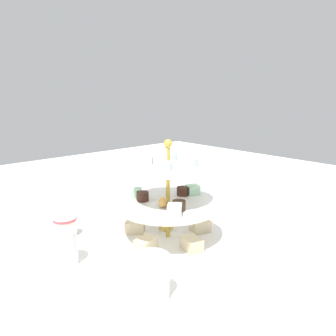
{
  "coord_description": "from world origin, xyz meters",
  "views": [
    {
      "loc": [
        -0.53,
        0.49,
        0.35
      ],
      "look_at": [
        0.0,
        0.0,
        0.18
      ],
      "focal_mm": 33.68,
      "sensor_mm": 36.0,
      "label": 1
    }
  ],
  "objects_px": {
    "water_glass_tall_right": "(200,189)",
    "butter_knife_right": "(109,207)",
    "water_glass_mid_back": "(153,276)",
    "water_glass_short_left": "(62,248)",
    "butter_knife_left": "(297,254)",
    "teacup_with_saucer": "(65,227)",
    "tiered_serving_stand": "(168,211)"
  },
  "relations": [
    {
      "from": "water_glass_tall_right",
      "to": "butter_knife_right",
      "type": "xyz_separation_m",
      "value": [
        0.2,
        0.21,
        -0.06
      ]
    },
    {
      "from": "water_glass_mid_back",
      "to": "water_glass_short_left",
      "type": "bearing_deg",
      "value": 17.47
    },
    {
      "from": "butter_knife_left",
      "to": "water_glass_mid_back",
      "type": "xyz_separation_m",
      "value": [
        0.1,
        0.33,
        0.04
      ]
    },
    {
      "from": "teacup_with_saucer",
      "to": "water_glass_tall_right",
      "type": "bearing_deg",
      "value": -103.14
    },
    {
      "from": "teacup_with_saucer",
      "to": "water_glass_mid_back",
      "type": "height_order",
      "value": "water_glass_mid_back"
    },
    {
      "from": "water_glass_short_left",
      "to": "butter_knife_right",
      "type": "height_order",
      "value": "water_glass_short_left"
    },
    {
      "from": "butter_knife_left",
      "to": "teacup_with_saucer",
      "type": "bearing_deg",
      "value": 102.34
    },
    {
      "from": "tiered_serving_stand",
      "to": "water_glass_short_left",
      "type": "distance_m",
      "value": 0.25
    },
    {
      "from": "tiered_serving_stand",
      "to": "water_glass_tall_right",
      "type": "relative_size",
      "value": 2.44
    },
    {
      "from": "teacup_with_saucer",
      "to": "water_glass_mid_back",
      "type": "distance_m",
      "value": 0.34
    },
    {
      "from": "water_glass_short_left",
      "to": "teacup_with_saucer",
      "type": "xyz_separation_m",
      "value": [
        0.12,
        -0.06,
        -0.01
      ]
    },
    {
      "from": "water_glass_short_left",
      "to": "butter_knife_right",
      "type": "xyz_separation_m",
      "value": [
        0.23,
        -0.26,
        -0.03
      ]
    },
    {
      "from": "water_glass_tall_right",
      "to": "tiered_serving_stand",
      "type": "bearing_deg",
      "value": 113.32
    },
    {
      "from": "water_glass_tall_right",
      "to": "water_glass_short_left",
      "type": "distance_m",
      "value": 0.47
    },
    {
      "from": "water_glass_tall_right",
      "to": "water_glass_mid_back",
      "type": "xyz_separation_m",
      "value": [
        -0.25,
        0.4,
        -0.02
      ]
    },
    {
      "from": "tiered_serving_stand",
      "to": "water_glass_short_left",
      "type": "bearing_deg",
      "value": 73.41
    },
    {
      "from": "tiered_serving_stand",
      "to": "water_glass_tall_right",
      "type": "height_order",
      "value": "tiered_serving_stand"
    },
    {
      "from": "butter_knife_left",
      "to": "butter_knife_right",
      "type": "height_order",
      "value": "same"
    },
    {
      "from": "water_glass_short_left",
      "to": "water_glass_tall_right",
      "type": "bearing_deg",
      "value": -86.63
    },
    {
      "from": "butter_knife_left",
      "to": "butter_knife_right",
      "type": "xyz_separation_m",
      "value": [
        0.55,
        0.15,
        0.0
      ]
    },
    {
      "from": "tiered_serving_stand",
      "to": "teacup_with_saucer",
      "type": "bearing_deg",
      "value": 42.34
    },
    {
      "from": "butter_knife_right",
      "to": "water_glass_mid_back",
      "type": "relative_size",
      "value": 2.1
    },
    {
      "from": "water_glass_short_left",
      "to": "butter_knife_left",
      "type": "xyz_separation_m",
      "value": [
        -0.32,
        -0.4,
        -0.03
      ]
    },
    {
      "from": "tiered_serving_stand",
      "to": "water_glass_mid_back",
      "type": "height_order",
      "value": "tiered_serving_stand"
    },
    {
      "from": "butter_knife_right",
      "to": "teacup_with_saucer",
      "type": "bearing_deg",
      "value": 41.93
    },
    {
      "from": "water_glass_short_left",
      "to": "butter_knife_left",
      "type": "distance_m",
      "value": 0.52
    },
    {
      "from": "teacup_with_saucer",
      "to": "butter_knife_right",
      "type": "relative_size",
      "value": 0.53
    },
    {
      "from": "tiered_serving_stand",
      "to": "water_glass_short_left",
      "type": "relative_size",
      "value": 4.21
    },
    {
      "from": "tiered_serving_stand",
      "to": "butter_knife_left",
      "type": "xyz_separation_m",
      "value": [
        -0.25,
        -0.16,
        -0.07
      ]
    },
    {
      "from": "teacup_with_saucer",
      "to": "butter_knife_left",
      "type": "bearing_deg",
      "value": -142.55
    },
    {
      "from": "butter_knife_right",
      "to": "water_glass_mid_back",
      "type": "height_order",
      "value": "water_glass_mid_back"
    },
    {
      "from": "butter_knife_left",
      "to": "water_glass_tall_right",
      "type": "bearing_deg",
      "value": 54.38
    }
  ]
}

